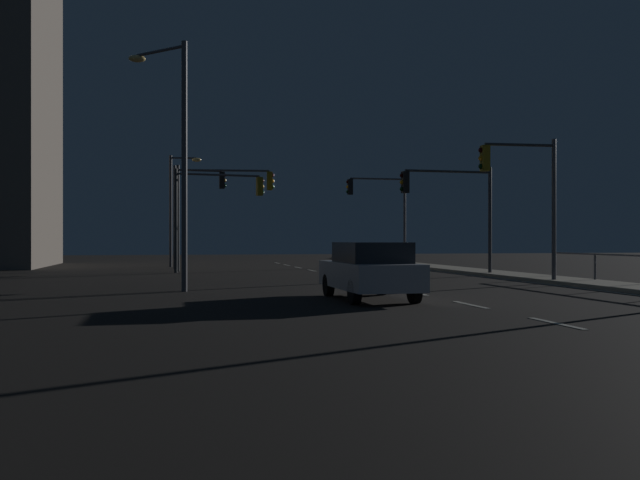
% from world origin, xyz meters
% --- Properties ---
extents(ground_plane, '(112.00, 112.00, 0.00)m').
position_xyz_m(ground_plane, '(0.00, 17.50, 0.00)').
color(ground_plane, black).
rests_on(ground_plane, ground).
extents(sidewalk_right, '(2.07, 77.00, 0.14)m').
position_xyz_m(sidewalk_right, '(7.39, 17.50, 0.07)').
color(sidewalk_right, '#9E937F').
rests_on(sidewalk_right, ground).
extents(lane_markings_center, '(0.14, 50.00, 0.01)m').
position_xyz_m(lane_markings_center, '(0.00, 21.00, 0.01)').
color(lane_markings_center, silver).
rests_on(lane_markings_center, ground).
extents(lane_edge_line, '(0.14, 53.00, 0.01)m').
position_xyz_m(lane_edge_line, '(6.11, 22.50, 0.01)').
color(lane_edge_line, silver).
rests_on(lane_edge_line, ground).
extents(car, '(1.86, 4.42, 1.57)m').
position_xyz_m(car, '(-2.04, 15.06, 0.82)').
color(car, silver).
rests_on(car, ground).
extents(traffic_light_far_right, '(3.82, 0.34, 5.48)m').
position_xyz_m(traffic_light_far_right, '(5.32, 38.13, 3.99)').
color(traffic_light_far_right, '#4C4C51').
rests_on(traffic_light_far_right, sidewalk_right).
extents(traffic_light_near_left, '(4.54, 0.83, 5.14)m').
position_xyz_m(traffic_light_near_left, '(-5.05, 32.22, 3.66)').
color(traffic_light_near_left, '#2D3033').
rests_on(traffic_light_near_left, ground).
extents(traffic_light_near_right, '(3.06, 0.40, 5.28)m').
position_xyz_m(traffic_light_near_right, '(5.47, 20.61, 3.81)').
color(traffic_light_near_right, '#4C4C51').
rests_on(traffic_light_near_right, sidewalk_right).
extents(traffic_light_far_center, '(2.97, 0.41, 5.78)m').
position_xyz_m(traffic_light_far_center, '(-5.87, 36.85, 4.00)').
color(traffic_light_far_center, '#4C4C51').
rests_on(traffic_light_far_center, ground).
extents(traffic_light_far_left, '(4.44, 0.39, 4.81)m').
position_xyz_m(traffic_light_far_left, '(4.93, 26.26, 3.57)').
color(traffic_light_far_left, '#38383D').
rests_on(traffic_light_far_left, sidewalk_right).
extents(traffic_light_mid_left, '(5.01, 0.75, 5.46)m').
position_xyz_m(traffic_light_mid_left, '(-4.76, 33.23, 3.91)').
color(traffic_light_mid_left, '#2D3033').
rests_on(traffic_light_mid_left, ground).
extents(street_lamp_across_street, '(1.88, 1.80, 7.90)m').
position_xyz_m(street_lamp_across_street, '(-7.19, 19.42, 4.75)').
color(street_lamp_across_street, '#4C4C51').
rests_on(street_lamp_across_street, ground).
extents(street_lamp_median, '(1.89, 0.43, 6.68)m').
position_xyz_m(street_lamp_median, '(-6.96, 39.66, 4.05)').
color(street_lamp_median, '#38383D').
rests_on(street_lamp_median, ground).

